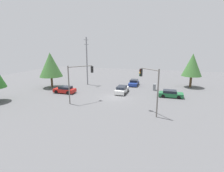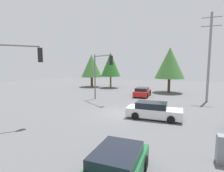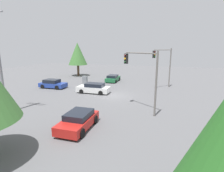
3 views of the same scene
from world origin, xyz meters
TOP-DOWN VIEW (x-y plane):
  - ground_plane at (0.00, 0.00)m, footprint 80.00×80.00m
  - sedan_white at (-3.05, 0.50)m, footprint 4.55×1.92m
  - sedan_red at (0.03, -10.02)m, footprint 2.06×4.04m
  - sedan_blue at (-10.41, 1.56)m, footprint 4.11×1.99m
  - sedan_green at (-2.86, 9.36)m, footprint 2.01×4.12m
  - traffic_signal_main at (4.21, -4.70)m, footprint 3.60×2.76m
  - traffic_signal_cross at (6.10, 6.44)m, footprint 2.72×2.77m
  - electrical_cabinet at (-7.13, 6.34)m, footprint 0.81×0.51m
  - tree_left at (-12.25, 13.72)m, footprint 4.13×4.13m

SIDE VIEW (x-z plane):
  - ground_plane at x=0.00m, z-range 0.00..0.00m
  - sedan_green at x=-2.86m, z-range -0.02..1.21m
  - sedan_red at x=0.03m, z-range -0.01..1.29m
  - sedan_blue at x=-10.41m, z-range -0.03..1.31m
  - electrical_cabinet at x=-7.13m, z-range 0.00..1.30m
  - sedan_white at x=-3.05m, z-range -0.03..1.37m
  - traffic_signal_main at x=4.21m, z-range 1.14..7.09m
  - traffic_signal_cross at x=6.10m, z-range 1.13..7.25m
  - tree_left at x=-12.25m, z-range 1.22..8.51m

